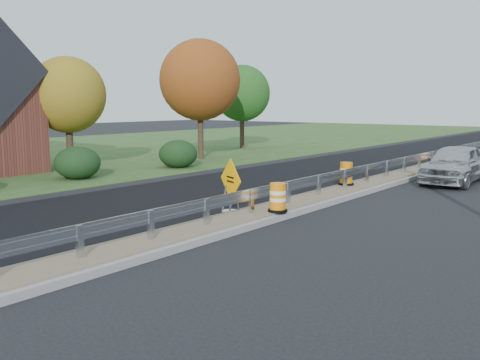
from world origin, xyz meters
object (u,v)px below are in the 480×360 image
Objects in this scene: caution_sign at (231,201)px; car_silver at (455,164)px; barrel_median_near at (278,198)px; barrel_median_far at (445,157)px; barrel_median_mid at (346,174)px.

caution_sign reaches higher than car_silver.
barrel_median_near reaches higher than barrel_median_far.
barrel_median_near is 15.65m from barrel_median_far.
barrel_median_far is (0.87, 9.54, -0.02)m from barrel_median_mid.
barrel_median_near is 6.17m from barrel_median_mid.
car_silver is (3.37, 11.34, 0.39)m from caution_sign.
barrel_median_near is at bearing -101.40° from car_silver.
barrel_median_far is at bearing 84.82° from barrel_median_mid.
caution_sign is at bearing -162.50° from barrel_median_near.
barrel_median_far is 0.17× the size of car_silver.
barrel_median_far is (0.00, 15.65, -0.00)m from barrel_median_near.
barrel_median_near is 1.01× the size of barrel_median_far.
caution_sign is 2.07× the size of barrel_median_far.
barrel_median_mid is 5.53m from car_silver.
car_silver is at bearing -68.04° from barrel_median_far.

